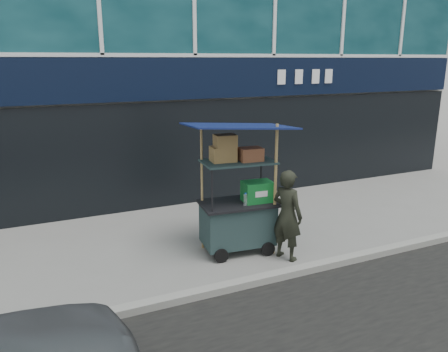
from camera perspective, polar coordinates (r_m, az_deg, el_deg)
name	(u,v)px	position (r m, az deg, el deg)	size (l,w,h in m)	color
ground	(283,271)	(7.30, 7.75, -12.17)	(80.00, 80.00, 0.00)	slate
curb	(290,273)	(7.12, 8.63, -12.39)	(80.00, 0.18, 0.12)	gray
vendor_cart	(239,207)	(7.64, 1.96, -4.05)	(1.85, 1.40, 2.35)	#1B2F2F
vendor_man	(287,215)	(7.44, 8.26, -5.07)	(0.57, 0.38, 1.57)	black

